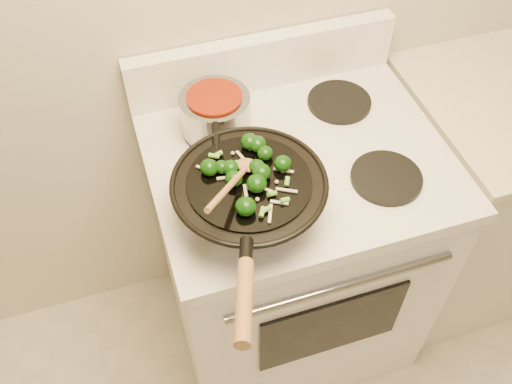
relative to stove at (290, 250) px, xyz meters
name	(u,v)px	position (x,y,z in m)	size (l,w,h in m)	color
stove	(290,250)	(0.00, 0.00, 0.00)	(0.78, 0.67, 1.08)	white
counter_unit	(509,186)	(0.84, 0.03, -0.01)	(0.85, 0.62, 0.91)	white
wok	(249,196)	(-0.18, -0.16, 0.52)	(0.36, 0.58, 0.17)	black
stirfry	(247,169)	(-0.18, -0.13, 0.59)	(0.21, 0.26, 0.04)	#0C3207
wooden_spoon	(237,177)	(-0.21, -0.16, 0.61)	(0.17, 0.21, 0.10)	#9A683C
saucepan	(215,113)	(-0.18, 0.15, 0.52)	(0.19, 0.30, 0.11)	gray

